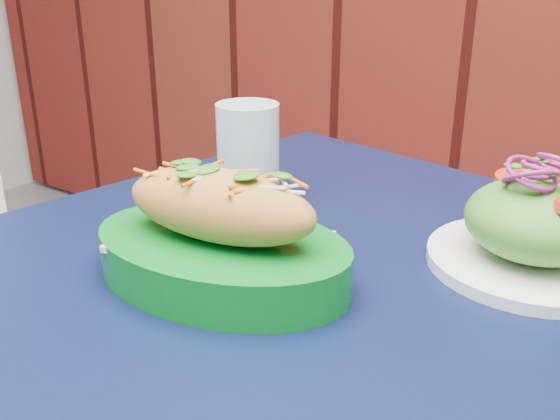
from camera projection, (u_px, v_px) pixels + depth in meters
The scene contains 4 objects.
cafe_table at pixel (327, 383), 0.58m from camera, with size 0.93×0.93×0.75m.
banh_mi_basket at pixel (221, 238), 0.56m from camera, with size 0.27×0.20×0.11m.
salad_plate at pixel (536, 228), 0.59m from camera, with size 0.20×0.20×0.11m.
water_glass at pixel (248, 154), 0.74m from camera, with size 0.07×0.07×0.12m, color silver.
Camera 1 is at (0.16, 1.31, 1.03)m, focal length 40.00 mm.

